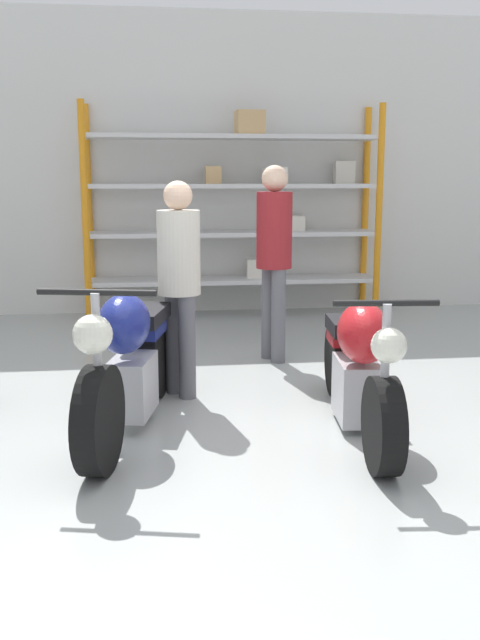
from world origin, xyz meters
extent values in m
plane|color=#9EA3A0|center=(0.00, 0.00, 0.00)|extent=(30.00, 30.00, 0.00)
cube|color=silver|center=(0.00, 4.59, 1.80)|extent=(30.00, 0.08, 3.60)
cylinder|color=orange|center=(-1.33, 3.95, 1.25)|extent=(0.08, 0.08, 2.50)
cylinder|color=orange|center=(2.10, 3.95, 1.25)|extent=(0.08, 0.08, 2.50)
cylinder|color=orange|center=(-1.33, 4.50, 1.25)|extent=(0.08, 0.08, 2.50)
cylinder|color=orange|center=(2.10, 4.50, 1.25)|extent=(0.08, 0.08, 2.50)
cube|color=silver|center=(0.39, 4.22, 0.43)|extent=(3.42, 0.55, 0.05)
cube|color=silver|center=(0.39, 4.22, 0.99)|extent=(3.42, 0.55, 0.05)
cube|color=silver|center=(0.39, 4.22, 1.56)|extent=(3.42, 0.55, 0.05)
cube|color=silver|center=(0.39, 4.22, 2.12)|extent=(3.42, 0.55, 0.05)
cube|color=silver|center=(1.78, 4.38, 1.72)|extent=(0.25, 0.21, 0.27)
cube|color=tan|center=(0.15, 4.27, 1.68)|extent=(0.19, 0.27, 0.20)
cube|color=tan|center=(0.57, 4.12, 2.28)|extent=(0.34, 0.30, 0.27)
cube|color=silver|center=(1.13, 4.32, 1.11)|extent=(0.28, 0.31, 0.18)
cube|color=silver|center=(0.88, 4.17, 1.68)|extent=(0.27, 0.28, 0.19)
cube|color=silver|center=(0.72, 4.22, 0.57)|extent=(0.35, 0.23, 0.23)
cylinder|color=black|center=(-0.90, -0.44, 0.31)|extent=(0.27, 0.64, 0.63)
cylinder|color=black|center=(-0.59, 0.99, 0.31)|extent=(0.27, 0.64, 0.63)
cube|color=#ADADB2|center=(-0.73, 0.32, 0.28)|extent=(0.35, 0.51, 0.39)
ellipsoid|color=navy|center=(-0.77, 0.16, 0.74)|extent=(0.43, 0.57, 0.38)
cube|color=black|center=(-0.65, 0.72, 0.69)|extent=(0.39, 0.63, 0.10)
cube|color=navy|center=(-0.64, 0.74, 0.60)|extent=(0.31, 0.45, 0.12)
cylinder|color=#ADADB2|center=(-0.90, -0.42, 0.67)|extent=(0.06, 0.06, 0.72)
sphere|color=silver|center=(-0.91, -0.49, 0.82)|extent=(0.22, 0.22, 0.22)
cylinder|color=black|center=(-0.89, -0.39, 1.03)|extent=(0.66, 0.18, 0.04)
cylinder|color=black|center=(0.69, -0.64, 0.28)|extent=(0.19, 0.57, 0.56)
cylinder|color=black|center=(0.82, 0.85, 0.28)|extent=(0.19, 0.57, 0.56)
cube|color=#ADADB2|center=(0.76, 0.16, 0.25)|extent=(0.30, 0.51, 0.41)
ellipsoid|color=#B2191E|center=(0.74, -0.01, 0.68)|extent=(0.38, 0.54, 0.39)
cube|color=black|center=(0.79, 0.49, 0.62)|extent=(0.31, 0.48, 0.10)
cube|color=#B2191E|center=(0.80, 0.59, 0.53)|extent=(0.26, 0.34, 0.12)
cylinder|color=#ADADB2|center=(0.69, -0.62, 0.63)|extent=(0.05, 0.05, 0.69)
sphere|color=silver|center=(0.68, -0.69, 0.76)|extent=(0.20, 0.20, 0.20)
cylinder|color=black|center=(0.69, -0.59, 0.97)|extent=(0.59, 0.09, 0.04)
cylinder|color=#595960|center=(-0.43, 1.07, 0.40)|extent=(0.13, 0.13, 0.79)
cylinder|color=#595960|center=(-0.34, 0.92, 0.40)|extent=(0.13, 0.13, 0.79)
cylinder|color=beige|center=(-0.39, 0.99, 1.10)|extent=(0.44, 0.44, 0.63)
sphere|color=beige|center=(-0.39, 0.99, 1.52)|extent=(0.21, 0.21, 0.21)
cylinder|color=#595960|center=(0.47, 2.06, 0.43)|extent=(0.13, 0.13, 0.85)
cylinder|color=#595960|center=(0.53, 1.89, 0.43)|extent=(0.13, 0.13, 0.85)
cylinder|color=maroon|center=(0.50, 1.97, 1.19)|extent=(0.41, 0.41, 0.68)
sphere|color=beige|center=(0.50, 1.97, 1.65)|extent=(0.23, 0.23, 0.23)
camera|label=1|loc=(-0.58, -4.32, 1.65)|focal=40.00mm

